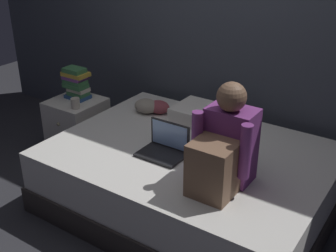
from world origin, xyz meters
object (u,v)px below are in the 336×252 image
mug (75,103)px  laptop (165,147)px  person_sitting (224,148)px  clothes_pile (152,106)px  bed (189,179)px  book_stack (76,83)px  nightstand (78,127)px  pillow (208,117)px

mug → laptop: bearing=-10.0°
person_sitting → clothes_pile: person_sitting is taller
bed → clothes_pile: clothes_pile is taller
book_stack → mug: 0.25m
laptop → mug: laptop is taller
nightstand → laptop: (1.18, -0.30, 0.28)m
laptop → book_stack: bearing=163.5°
clothes_pile → laptop: bearing=-46.8°
mug → pillow: bearing=21.5°
book_stack → clothes_pile: book_stack is taller
laptop → pillow: bearing=88.7°
pillow → person_sitting: bearing=-55.3°
pillow → clothes_pile: 0.52m
book_stack → nightstand: bearing=-69.8°
nightstand → clothes_pile: bearing=18.9°
laptop → clothes_pile: size_ratio=1.08×
bed → laptop: size_ratio=6.25×
laptop → clothes_pile: 0.74m
bed → book_stack: bearing=171.3°
mug → book_stack: bearing=130.9°
person_sitting → pillow: 0.90m
book_stack → clothes_pile: bearing=14.5°
person_sitting → pillow: bearing=124.7°
person_sitting → clothes_pile: bearing=147.3°
nightstand → clothes_pile: 0.77m
bed → pillow: (-0.10, 0.45, 0.31)m
bed → mug: size_ratio=22.22×
nightstand → person_sitting: 1.81m
nightstand → laptop: 1.25m
bed → mug: (-1.17, 0.03, 0.33)m
person_sitting → clothes_pile: size_ratio=2.21×
bed → person_sitting: person_sitting is taller
bed → person_sitting: bearing=-34.4°
person_sitting → book_stack: 1.78m
pillow → book_stack: (-1.22, -0.25, 0.12)m
nightstand → book_stack: bearing=110.2°
person_sitting → book_stack: bearing=164.6°
laptop → book_stack: (-1.20, 0.36, 0.13)m
nightstand → pillow: size_ratio=0.94×
bed → person_sitting: (0.40, -0.27, 0.50)m
bed → mug: mug is taller
bed → mug: bearing=178.6°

